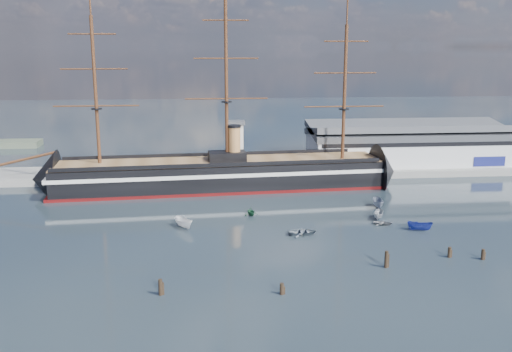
{
  "coord_description": "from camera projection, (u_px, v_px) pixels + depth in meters",
  "views": [
    {
      "loc": [
        -7.39,
        -92.3,
        38.04
      ],
      "look_at": [
        5.13,
        35.0,
        9.0
      ],
      "focal_mm": 40.0,
      "sensor_mm": 36.0,
      "label": 1
    }
  ],
  "objects": [
    {
      "name": "motorboat_c",
      "position": [
        378.0,
        219.0,
        128.81
      ],
      "size": [
        6.38,
        4.58,
        2.41
      ],
      "primitive_type": "imported",
      "rotation": [
        0.0,
        0.0,
        -0.45
      ],
      "color": "gray",
      "rests_on": "ground"
    },
    {
      "name": "motorboat_g",
      "position": [
        420.0,
        231.0,
        120.79
      ],
      "size": [
        4.56,
        6.45,
        2.43
      ],
      "primitive_type": "imported",
      "rotation": [
        0.0,
        0.0,
        1.14
      ],
      "color": "navy",
      "rests_on": "ground"
    },
    {
      "name": "motorboat_b",
      "position": [
        303.0,
        235.0,
        118.06
      ],
      "size": [
        1.78,
        3.84,
        1.74
      ],
      "primitive_type": "imported",
      "rotation": [
        0.0,
        0.0,
        1.65
      ],
      "color": "slate",
      "rests_on": "ground"
    },
    {
      "name": "piling_extra",
      "position": [
        482.0,
        260.0,
        104.32
      ],
      "size": [
        0.64,
        0.64,
        2.72
      ],
      "primitive_type": "cylinder",
      "color": "black",
      "rests_on": "ground"
    },
    {
      "name": "quay",
      "position": [
        259.0,
        175.0,
        173.41
      ],
      "size": [
        180.0,
        18.0,
        2.0
      ],
      "primitive_type": "cube",
      "color": "slate",
      "rests_on": "ground"
    },
    {
      "name": "warehouse",
      "position": [
        408.0,
        144.0,
        180.11
      ],
      "size": [
        63.0,
        21.0,
        11.6
      ],
      "color": "#B7BABC",
      "rests_on": "ground"
    },
    {
      "name": "motorboat_f",
      "position": [
        378.0,
        208.0,
        137.72
      ],
      "size": [
        7.52,
        3.56,
        2.9
      ],
      "primitive_type": "imported",
      "rotation": [
        0.0,
        0.0,
        -0.13
      ],
      "color": "slate",
      "rests_on": "ground"
    },
    {
      "name": "motorboat_a",
      "position": [
        184.0,
        228.0,
        122.4
      ],
      "size": [
        7.48,
        5.87,
        2.86
      ],
      "primitive_type": "imported",
      "rotation": [
        0.0,
        0.0,
        0.53
      ],
      "color": "silver",
      "rests_on": "ground"
    },
    {
      "name": "motorboat_d",
      "position": [
        251.0,
        215.0,
        131.67
      ],
      "size": [
        6.2,
        4.05,
        2.1
      ],
      "primitive_type": "imported",
      "rotation": [
        0.0,
        0.0,
        0.3
      ],
      "color": "#1A4C2F",
      "rests_on": "ground"
    },
    {
      "name": "motorboat_e",
      "position": [
        383.0,
        225.0,
        124.67
      ],
      "size": [
        1.73,
        2.74,
        1.19
      ],
      "primitive_type": "imported",
      "rotation": [
        0.0,
        0.0,
        1.27
      ],
      "color": "slate",
      "rests_on": "ground"
    },
    {
      "name": "quay_tower",
      "position": [
        236.0,
        145.0,
        167.67
      ],
      "size": [
        5.0,
        5.0,
        15.0
      ],
      "color": "silver",
      "rests_on": "ground"
    },
    {
      "name": "warship",
      "position": [
        214.0,
        174.0,
        155.65
      ],
      "size": [
        113.38,
        22.02,
        53.94
      ],
      "rotation": [
        0.0,
        0.0,
        0.06
      ],
      "color": "black",
      "rests_on": "ground"
    },
    {
      "name": "piling_near_right",
      "position": [
        386.0,
        268.0,
        100.53
      ],
      "size": [
        0.64,
        0.64,
        3.79
      ],
      "primitive_type": "cylinder",
      "color": "black",
      "rests_on": "ground"
    },
    {
      "name": "piling_near_mid",
      "position": [
        282.0,
        294.0,
        89.67
      ],
      "size": [
        0.64,
        0.64,
        2.57
      ],
      "primitive_type": "cylinder",
      "color": "black",
      "rests_on": "ground"
    },
    {
      "name": "piling_far_right",
      "position": [
        449.0,
        257.0,
        105.4
      ],
      "size": [
        0.64,
        0.64,
        2.71
      ],
      "primitive_type": "cylinder",
      "color": "black",
      "rests_on": "ground"
    },
    {
      "name": "ground",
      "position": [
        233.0,
        208.0,
        137.52
      ],
      "size": [
        600.0,
        600.0,
        0.0
      ],
      "primitive_type": "plane",
      "color": "black",
      "rests_on": "ground"
    },
    {
      "name": "piling_near_left",
      "position": [
        161.0,
        295.0,
        89.43
      ],
      "size": [
        0.64,
        0.64,
        3.34
      ],
      "primitive_type": "cylinder",
      "color": "black",
      "rests_on": "ground"
    }
  ]
}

